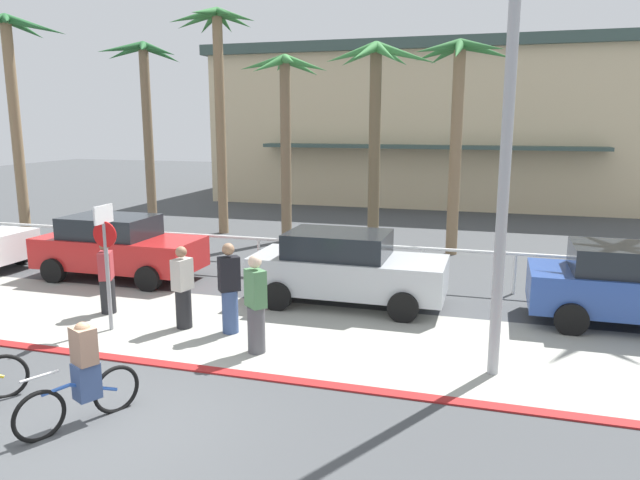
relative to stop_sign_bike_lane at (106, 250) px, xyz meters
The scene contains 21 objects.
ground_plane 7.14m from the stop_sign_bike_lane, 70.86° to the left, with size 80.00×80.00×0.00m, color #424447.
sidewalk_strip 2.92m from the stop_sign_bike_lane, 18.40° to the left, with size 44.00×4.00×0.02m, color #9E9E93.
curb_paint 3.08m from the stop_sign_bike_lane, 28.63° to the right, with size 44.00×0.24×0.03m, color maroon.
building_backdrop 24.59m from the stop_sign_bike_lane, 80.25° to the left, with size 22.87×12.56×7.90m.
rail_fence 5.61m from the stop_sign_bike_lane, 65.77° to the left, with size 20.24×0.08×1.04m.
stop_sign_bike_lane is the anchor object (origin of this frame).
streetlight_curb 7.88m from the stop_sign_bike_lane, ahead, with size 0.24×2.54×7.50m.
palm_tree_0 11.86m from the stop_sign_bike_lane, 140.18° to the left, with size 3.06×3.51×7.65m.
palm_tree_1 12.45m from the stop_sign_bike_lane, 118.12° to the left, with size 2.94×3.28×7.09m.
palm_tree_2 11.59m from the stop_sign_bike_lane, 103.75° to the left, with size 3.10×3.39×8.12m.
palm_tree_3 10.10m from the stop_sign_bike_lane, 88.04° to the left, with size 3.15×2.95×6.36m.
palm_tree_4 9.92m from the stop_sign_bike_lane, 67.24° to the left, with size 3.38×3.28×6.53m.
palm_tree_5 11.52m from the stop_sign_bike_lane, 56.27° to the left, with size 2.93×3.37×6.58m.
car_red_1 4.33m from the stop_sign_bike_lane, 122.71° to the left, with size 4.40×2.02×1.69m.
car_silver_2 5.20m from the stop_sign_bike_lane, 36.66° to the left, with size 4.40×2.02×1.69m.
car_blue_3 10.77m from the stop_sign_bike_lane, 17.62° to the left, with size 4.40×2.02×1.69m.
cyclist_blue_0 3.99m from the stop_sign_bike_lane, 59.53° to the right, with size 0.87×1.65×1.50m.
pedestrian_0 3.40m from the stop_sign_bike_lane, ahead, with size 0.47×0.46×1.84m.
pedestrian_1 1.70m from the stop_sign_bike_lane, 21.52° to the left, with size 0.39×0.45×1.71m.
pedestrian_2 2.58m from the stop_sign_bike_lane, 12.75° to the left, with size 0.47×0.46×1.84m.
pedestrian_3 1.48m from the stop_sign_bike_lane, 128.07° to the left, with size 0.42×0.47×1.64m.
Camera 1 is at (5.03, -6.35, 4.17)m, focal length 33.41 mm.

